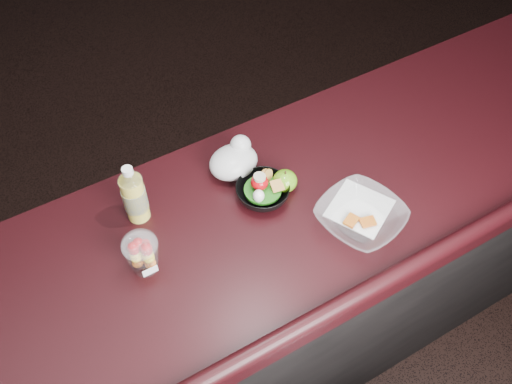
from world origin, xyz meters
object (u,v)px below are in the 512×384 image
(lemonade_bottle, at_px, (134,197))
(fruit_cup, at_px, (142,253))
(green_apple, at_px, (285,181))
(takeout_bowl, at_px, (360,217))
(snack_bowl, at_px, (262,191))

(lemonade_bottle, bearing_deg, fruit_cup, -107.24)
(green_apple, relative_size, takeout_bowl, 0.27)
(snack_bowl, distance_m, takeout_bowl, 0.29)
(takeout_bowl, bearing_deg, green_apple, 118.68)
(lemonade_bottle, bearing_deg, green_apple, -16.65)
(green_apple, distance_m, snack_bowl, 0.08)
(fruit_cup, height_order, takeout_bowl, fruit_cup)
(lemonade_bottle, distance_m, snack_bowl, 0.37)
(fruit_cup, distance_m, takeout_bowl, 0.61)
(green_apple, bearing_deg, fruit_cup, -174.57)
(lemonade_bottle, xyz_separation_m, takeout_bowl, (0.53, -0.34, -0.06))
(snack_bowl, bearing_deg, green_apple, -2.55)
(lemonade_bottle, xyz_separation_m, fruit_cup, (-0.05, -0.17, -0.02))
(fruit_cup, height_order, snack_bowl, fruit_cup)
(lemonade_bottle, distance_m, fruit_cup, 0.18)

